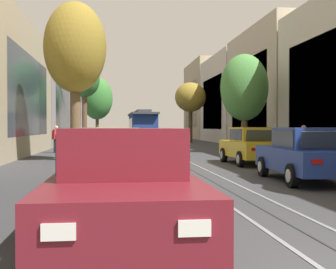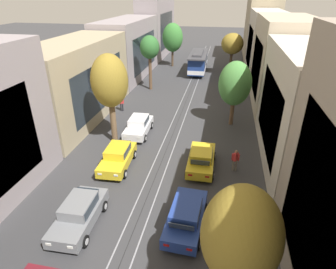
{
  "view_description": "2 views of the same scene",
  "coord_description": "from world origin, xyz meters",
  "px_view_note": "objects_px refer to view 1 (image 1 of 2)",
  "views": [
    {
      "loc": [
        -2.83,
        -3.55,
        1.6
      ],
      "look_at": [
        0.51,
        24.22,
        1.12
      ],
      "focal_mm": 47.49,
      "sensor_mm": 36.0,
      "label": 1
    },
    {
      "loc": [
        4.05,
        -2.84,
        11.64
      ],
      "look_at": [
        0.0,
        17.66,
        1.07
      ],
      "focal_mm": 30.52,
      "sensor_mm": 36.0,
      "label": 2
    }
  ],
  "objects_px": {
    "street_tree_kerb_right_mid": "(191,98)",
    "pedestrian_on_right_pavement": "(304,142)",
    "parked_car_grey_second_left": "(108,158)",
    "parked_car_yellow_mid_left": "(110,147)",
    "street_tree_kerb_left_fourth": "(97,99)",
    "street_tree_kerb_left_mid": "(84,81)",
    "parked_car_blue_second_right": "(306,154)",
    "parked_car_maroon_near_left": "(123,188)",
    "pedestrian_on_left_pavement": "(56,137)",
    "motorcycle_with_rider": "(165,183)",
    "fire_hydrant": "(64,168)",
    "parked_car_white_fourth_left": "(111,142)",
    "street_tree_kerb_left_second": "(75,49)",
    "street_tree_kerb_right_second": "(244,88)",
    "cable_car_trolley": "(143,126)",
    "parked_car_yellow_mid_right": "(252,146)"
  },
  "relations": [
    {
      "from": "street_tree_kerb_right_mid",
      "to": "parked_car_maroon_near_left",
      "type": "bearing_deg",
      "value": -101.05
    },
    {
      "from": "parked_car_maroon_near_left",
      "to": "street_tree_kerb_left_mid",
      "type": "height_order",
      "value": "street_tree_kerb_left_mid"
    },
    {
      "from": "street_tree_kerb_right_second",
      "to": "parked_car_maroon_near_left",
      "type": "bearing_deg",
      "value": -110.68
    },
    {
      "from": "parked_car_white_fourth_left",
      "to": "street_tree_kerb_left_fourth",
      "type": "xyz_separation_m",
      "value": [
        -1.7,
        26.12,
        3.87
      ]
    },
    {
      "from": "parked_car_maroon_near_left",
      "to": "parked_car_white_fourth_left",
      "type": "xyz_separation_m",
      "value": [
        -0.29,
        17.05,
        0.0
      ]
    },
    {
      "from": "fire_hydrant",
      "to": "parked_car_blue_second_right",
      "type": "bearing_deg",
      "value": -4.28
    },
    {
      "from": "street_tree_kerb_right_second",
      "to": "street_tree_kerb_right_mid",
      "type": "xyz_separation_m",
      "value": [
        -0.22,
        18.32,
        0.59
      ]
    },
    {
      "from": "parked_car_maroon_near_left",
      "to": "street_tree_kerb_right_second",
      "type": "height_order",
      "value": "street_tree_kerb_right_second"
    },
    {
      "from": "parked_car_yellow_mid_right",
      "to": "street_tree_kerb_left_mid",
      "type": "relative_size",
      "value": 0.64
    },
    {
      "from": "parked_car_yellow_mid_left",
      "to": "parked_car_yellow_mid_right",
      "type": "bearing_deg",
      "value": 8.9
    },
    {
      "from": "parked_car_grey_second_left",
      "to": "pedestrian_on_left_pavement",
      "type": "xyz_separation_m",
      "value": [
        -3.39,
        16.44,
        0.15
      ]
    },
    {
      "from": "parked_car_maroon_near_left",
      "to": "pedestrian_on_right_pavement",
      "type": "relative_size",
      "value": 2.61
    },
    {
      "from": "street_tree_kerb_left_fourth",
      "to": "pedestrian_on_right_pavement",
      "type": "bearing_deg",
      "value": -71.62
    },
    {
      "from": "parked_car_yellow_mid_right",
      "to": "fire_hydrant",
      "type": "xyz_separation_m",
      "value": [
        -7.27,
        -5.5,
        -0.38
      ]
    },
    {
      "from": "street_tree_kerb_right_mid",
      "to": "street_tree_kerb_left_mid",
      "type": "bearing_deg",
      "value": -137.94
    },
    {
      "from": "parked_car_yellow_mid_left",
      "to": "street_tree_kerb_left_mid",
      "type": "bearing_deg",
      "value": 96.83
    },
    {
      "from": "parked_car_yellow_mid_right",
      "to": "parked_car_maroon_near_left",
      "type": "bearing_deg",
      "value": -114.53
    },
    {
      "from": "street_tree_kerb_left_fourth",
      "to": "street_tree_kerb_right_mid",
      "type": "height_order",
      "value": "street_tree_kerb_left_fourth"
    },
    {
      "from": "parked_car_yellow_mid_left",
      "to": "parked_car_white_fourth_left",
      "type": "distance_m",
      "value": 5.44
    },
    {
      "from": "parked_car_grey_second_left",
      "to": "parked_car_yellow_mid_left",
      "type": "bearing_deg",
      "value": 89.99
    },
    {
      "from": "street_tree_kerb_left_second",
      "to": "street_tree_kerb_right_mid",
      "type": "relative_size",
      "value": 1.21
    },
    {
      "from": "street_tree_kerb_right_mid",
      "to": "pedestrian_on_right_pavement",
      "type": "bearing_deg",
      "value": -88.98
    },
    {
      "from": "street_tree_kerb_left_mid",
      "to": "cable_car_trolley",
      "type": "height_order",
      "value": "street_tree_kerb_left_mid"
    },
    {
      "from": "street_tree_kerb_right_second",
      "to": "street_tree_kerb_right_mid",
      "type": "bearing_deg",
      "value": 90.67
    },
    {
      "from": "parked_car_blue_second_right",
      "to": "pedestrian_on_left_pavement",
      "type": "xyz_separation_m",
      "value": [
        -9.12,
        15.52,
        0.15
      ]
    },
    {
      "from": "parked_car_blue_second_right",
      "to": "parked_car_yellow_mid_left",
      "type": "bearing_deg",
      "value": 138.42
    },
    {
      "from": "parked_car_maroon_near_left",
      "to": "pedestrian_on_left_pavement",
      "type": "relative_size",
      "value": 2.6
    },
    {
      "from": "street_tree_kerb_left_mid",
      "to": "parked_car_yellow_mid_right",
      "type": "bearing_deg",
      "value": -64.81
    },
    {
      "from": "pedestrian_on_right_pavement",
      "to": "parked_car_grey_second_left",
      "type": "bearing_deg",
      "value": -139.74
    },
    {
      "from": "parked_car_white_fourth_left",
      "to": "fire_hydrant",
      "type": "distance_m",
      "value": 10.09
    },
    {
      "from": "street_tree_kerb_left_second",
      "to": "street_tree_kerb_left_fourth",
      "type": "bearing_deg",
      "value": 90.13
    },
    {
      "from": "parked_car_yellow_mid_left",
      "to": "fire_hydrant",
      "type": "height_order",
      "value": "parked_car_yellow_mid_left"
    },
    {
      "from": "street_tree_kerb_left_mid",
      "to": "motorcycle_with_rider",
      "type": "xyz_separation_m",
      "value": [
        3.13,
        -29.28,
        -4.48
      ]
    },
    {
      "from": "street_tree_kerb_right_second",
      "to": "cable_car_trolley",
      "type": "bearing_deg",
      "value": 105.46
    },
    {
      "from": "parked_car_white_fourth_left",
      "to": "street_tree_kerb_left_second",
      "type": "distance_m",
      "value": 5.04
    },
    {
      "from": "parked_car_maroon_near_left",
      "to": "parked_car_blue_second_right",
      "type": "bearing_deg",
      "value": 50.12
    },
    {
      "from": "parked_car_white_fourth_left",
      "to": "street_tree_kerb_right_second",
      "type": "distance_m",
      "value": 9.55
    },
    {
      "from": "motorcycle_with_rider",
      "to": "street_tree_kerb_left_mid",
      "type": "bearing_deg",
      "value": 96.1
    },
    {
      "from": "street_tree_kerb_left_mid",
      "to": "street_tree_kerb_left_fourth",
      "type": "xyz_separation_m",
      "value": [
        0.49,
        13.16,
        -0.58
      ]
    },
    {
      "from": "parked_car_yellow_mid_right",
      "to": "street_tree_kerb_left_fourth",
      "type": "xyz_separation_m",
      "value": [
        -7.72,
        30.62,
        3.87
      ]
    },
    {
      "from": "parked_car_yellow_mid_right",
      "to": "street_tree_kerb_right_second",
      "type": "bearing_deg",
      "value": 75.54
    },
    {
      "from": "parked_car_grey_second_left",
      "to": "fire_hydrant",
      "type": "xyz_separation_m",
      "value": [
        -1.26,
        1.45,
        -0.38
      ]
    },
    {
      "from": "street_tree_kerb_left_fourth",
      "to": "cable_car_trolley",
      "type": "xyz_separation_m",
      "value": [
        4.72,
        -3.74,
        -3.01
      ]
    },
    {
      "from": "street_tree_kerb_left_fourth",
      "to": "cable_car_trolley",
      "type": "height_order",
      "value": "street_tree_kerb_left_fourth"
    },
    {
      "from": "street_tree_kerb_right_mid",
      "to": "fire_hydrant",
      "type": "xyz_separation_m",
      "value": [
        -9.19,
        -32.11,
        -4.18
      ]
    },
    {
      "from": "street_tree_kerb_left_second",
      "to": "pedestrian_on_right_pavement",
      "type": "height_order",
      "value": "street_tree_kerb_left_second"
    },
    {
      "from": "street_tree_kerb_left_fourth",
      "to": "pedestrian_on_right_pavement",
      "type": "height_order",
      "value": "street_tree_kerb_left_fourth"
    },
    {
      "from": "parked_car_yellow_mid_right",
      "to": "street_tree_kerb_right_second",
      "type": "height_order",
      "value": "street_tree_kerb_right_second"
    },
    {
      "from": "street_tree_kerb_left_second",
      "to": "fire_hydrant",
      "type": "relative_size",
      "value": 8.86
    },
    {
      "from": "parked_car_grey_second_left",
      "to": "motorcycle_with_rider",
      "type": "xyz_separation_m",
      "value": [
        0.92,
        -4.87,
        -0.03
      ]
    }
  ]
}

